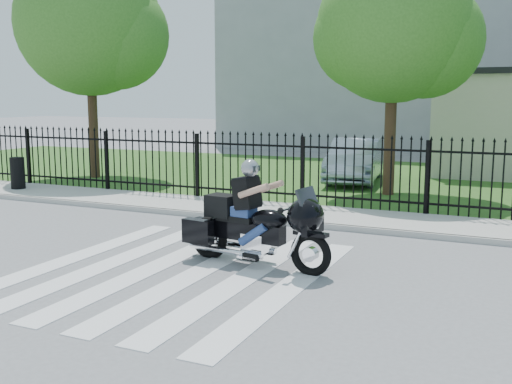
% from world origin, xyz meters
% --- Properties ---
extents(ground, '(120.00, 120.00, 0.00)m').
position_xyz_m(ground, '(0.00, 0.00, 0.00)').
color(ground, slate).
rests_on(ground, ground).
extents(crosswalk, '(5.00, 5.50, 0.01)m').
position_xyz_m(crosswalk, '(0.00, 0.00, 0.01)').
color(crosswalk, silver).
rests_on(crosswalk, ground).
extents(sidewalk, '(40.00, 2.00, 0.12)m').
position_xyz_m(sidewalk, '(0.00, 5.00, 0.06)').
color(sidewalk, '#ADAAA3').
rests_on(sidewalk, ground).
extents(curb, '(40.00, 0.12, 0.12)m').
position_xyz_m(curb, '(0.00, 4.00, 0.06)').
color(curb, '#ADAAA3').
rests_on(curb, ground).
extents(grass_strip, '(40.00, 12.00, 0.02)m').
position_xyz_m(grass_strip, '(0.00, 12.00, 0.01)').
color(grass_strip, '#29571E').
rests_on(grass_strip, ground).
extents(iron_fence, '(26.00, 0.04, 1.80)m').
position_xyz_m(iron_fence, '(0.00, 6.00, 0.90)').
color(iron_fence, black).
rests_on(iron_fence, ground).
extents(tree_left, '(4.80, 4.80, 7.58)m').
position_xyz_m(tree_left, '(-8.50, 8.50, 5.17)').
color(tree_left, '#382316').
rests_on(tree_left, ground).
extents(tree_mid, '(4.20, 4.20, 6.78)m').
position_xyz_m(tree_mid, '(1.50, 9.00, 4.67)').
color(tree_mid, '#382316').
rests_on(tree_mid, ground).
extents(building_tall, '(15.00, 10.00, 12.00)m').
position_xyz_m(building_tall, '(-3.00, 26.00, 6.00)').
color(building_tall, '#999CA1').
rests_on(building_tall, ground).
extents(motorcycle_rider, '(2.71, 1.13, 1.80)m').
position_xyz_m(motorcycle_rider, '(1.00, 0.90, 0.74)').
color(motorcycle_rider, black).
rests_on(motorcycle_rider, ground).
extents(parked_car, '(2.05, 4.42, 1.40)m').
position_xyz_m(parked_car, '(-0.05, 11.12, 0.72)').
color(parked_car, '#8FA0B4').
rests_on(parked_car, grass_strip).
extents(litter_bin, '(0.47, 0.47, 0.91)m').
position_xyz_m(litter_bin, '(-8.41, 4.97, 0.58)').
color(litter_bin, black).
rests_on(litter_bin, sidewalk).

